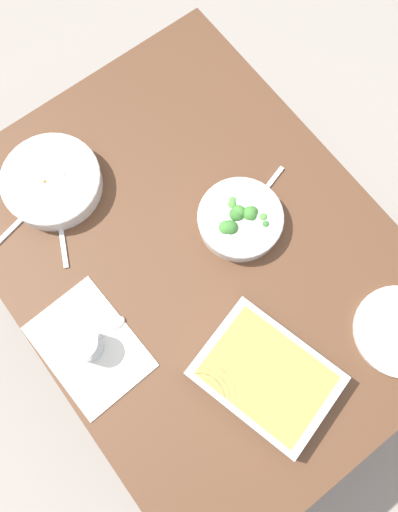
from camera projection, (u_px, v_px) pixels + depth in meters
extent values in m
plane|color=#9E9389|center=(199.00, 308.00, 1.97)|extent=(6.00, 6.00, 0.00)
cube|color=brown|center=(199.00, 258.00, 1.27)|extent=(1.20, 0.90, 0.04)
cylinder|color=brown|center=(194.00, 108.00, 1.81)|extent=(0.06, 0.06, 0.70)
cylinder|color=brown|center=(8.00, 232.00, 1.68)|extent=(0.06, 0.06, 0.70)
cube|color=silver|center=(89.00, 347.00, 1.19)|extent=(0.29, 0.21, 0.00)
cylinder|color=silver|center=(53.00, 182.00, 1.28)|extent=(0.25, 0.25, 0.05)
torus|color=silver|center=(50.00, 178.00, 1.26)|extent=(0.25, 0.25, 0.01)
cylinder|color=olive|center=(52.00, 182.00, 1.28)|extent=(0.20, 0.20, 0.03)
sphere|color=olive|center=(50.00, 180.00, 1.26)|extent=(0.02, 0.02, 0.02)
sphere|color=silver|center=(28.00, 189.00, 1.25)|extent=(0.01, 0.01, 0.01)
sphere|color=silver|center=(55.00, 174.00, 1.26)|extent=(0.02, 0.02, 0.02)
sphere|color=#C66633|center=(46.00, 183.00, 1.26)|extent=(0.02, 0.02, 0.02)
sphere|color=silver|center=(35.00, 172.00, 1.27)|extent=(0.01, 0.01, 0.01)
sphere|color=silver|center=(62.00, 176.00, 1.26)|extent=(0.02, 0.02, 0.02)
cylinder|color=silver|center=(240.00, 220.00, 1.25)|extent=(0.21, 0.21, 0.05)
torus|color=silver|center=(241.00, 217.00, 1.23)|extent=(0.21, 0.21, 0.01)
cylinder|color=#8CB272|center=(240.00, 220.00, 1.25)|extent=(0.17, 0.17, 0.02)
sphere|color=#3D7A33|center=(253.00, 213.00, 1.24)|extent=(0.03, 0.03, 0.03)
sphere|color=#569E42|center=(263.00, 218.00, 1.23)|extent=(0.02, 0.02, 0.02)
sphere|color=#3D7A33|center=(265.00, 225.00, 1.23)|extent=(0.02, 0.02, 0.02)
sphere|color=#569E42|center=(232.00, 205.00, 1.24)|extent=(0.02, 0.02, 0.02)
sphere|color=#3D7A33|center=(231.00, 229.00, 1.22)|extent=(0.04, 0.04, 0.04)
sphere|color=#478C38|center=(249.00, 213.00, 1.23)|extent=(0.04, 0.04, 0.04)
sphere|color=#478C38|center=(238.00, 213.00, 1.24)|extent=(0.04, 0.04, 0.04)
sphere|color=#3D7A33|center=(236.00, 215.00, 1.23)|extent=(0.04, 0.04, 0.04)
sphere|color=#478C38|center=(226.00, 228.00, 1.22)|extent=(0.04, 0.04, 0.04)
sphere|color=#478C38|center=(240.00, 217.00, 1.24)|extent=(0.02, 0.02, 0.02)
sphere|color=#3D7A33|center=(252.00, 217.00, 1.23)|extent=(0.03, 0.03, 0.03)
sphere|color=#569E42|center=(232.00, 201.00, 1.25)|extent=(0.02, 0.02, 0.02)
cube|color=silver|center=(266.00, 376.00, 1.15)|extent=(0.35, 0.29, 0.06)
cube|color=#DBAD56|center=(266.00, 376.00, 1.13)|extent=(0.31, 0.26, 0.04)
cylinder|color=#B2BCC6|center=(86.00, 345.00, 1.15)|extent=(0.07, 0.07, 0.08)
cylinder|color=black|center=(87.00, 345.00, 1.16)|extent=(0.06, 0.06, 0.05)
cube|color=silver|center=(63.00, 241.00, 1.26)|extent=(0.13, 0.07, 0.01)
ellipsoid|color=silver|center=(58.00, 210.00, 1.28)|extent=(0.05, 0.04, 0.01)
cube|color=silver|center=(267.00, 187.00, 1.30)|extent=(0.05, 0.14, 0.01)
ellipsoid|color=silver|center=(248.00, 211.00, 1.28)|extent=(0.04, 0.05, 0.01)
cube|color=silver|center=(89.00, 346.00, 1.19)|extent=(0.02, 0.14, 0.01)
ellipsoid|color=silver|center=(117.00, 323.00, 1.20)|extent=(0.03, 0.04, 0.01)
cube|color=silver|center=(13.00, 228.00, 1.27)|extent=(0.04, 0.14, 0.01)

